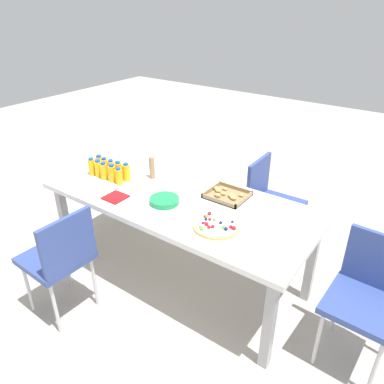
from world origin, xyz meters
TOP-DOWN VIEW (x-y plane):
  - ground_plane at (0.00, 0.00)m, footprint 12.00×12.00m
  - party_table at (0.00, 0.00)m, footprint 2.00×0.86m
  - chair_end at (1.33, 0.06)m, footprint 0.42×0.42m
  - chair_far_right at (0.39, 0.75)m, footprint 0.41×0.41m
  - chair_near_left at (-0.39, -0.76)m, footprint 0.41×0.41m
  - juice_bottle_0 at (-0.79, -0.10)m, footprint 0.06×0.06m
  - juice_bottle_1 at (-0.73, -0.09)m, footprint 0.06×0.06m
  - juice_bottle_2 at (-0.65, -0.10)m, footprint 0.06×0.06m
  - juice_bottle_3 at (-0.57, -0.09)m, footprint 0.06×0.06m
  - juice_bottle_4 at (-0.50, -0.09)m, footprint 0.05×0.05m
  - juice_bottle_5 at (-0.80, -0.01)m, footprint 0.06×0.06m
  - juice_bottle_6 at (-0.73, -0.02)m, footprint 0.06×0.06m
  - juice_bottle_7 at (-0.65, -0.02)m, footprint 0.06×0.06m
  - juice_bottle_8 at (-0.58, -0.02)m, footprint 0.06×0.06m
  - juice_bottle_9 at (-0.49, -0.01)m, footprint 0.06×0.06m
  - fruit_pizza at (0.43, -0.17)m, footprint 0.30×0.30m
  - snack_tray at (0.28, 0.21)m, footprint 0.29×0.25m
  - plate_stack at (-0.02, -0.12)m, footprint 0.21×0.21m
  - napkin_stack at (-0.36, -0.27)m, footprint 0.15×0.15m
  - cardboard_tube at (-0.36, 0.13)m, footprint 0.04×0.04m

SIDE VIEW (x-z plane):
  - ground_plane at x=0.00m, z-range 0.00..0.00m
  - chair_end at x=1.33m, z-range 0.09..0.92m
  - chair_far_right at x=0.39m, z-range 0.09..0.92m
  - chair_near_left at x=-0.39m, z-range 0.09..0.92m
  - party_table at x=0.00m, z-range 0.30..1.02m
  - napkin_stack at x=-0.36m, z-range 0.72..0.73m
  - snack_tray at x=0.28m, z-range 0.72..0.75m
  - fruit_pizza at x=0.43m, z-range 0.71..0.76m
  - plate_stack at x=-0.02m, z-range 0.72..0.76m
  - juice_bottle_4 at x=-0.50m, z-range 0.72..0.85m
  - juice_bottle_6 at x=-0.73m, z-range 0.72..0.85m
  - juice_bottle_5 at x=-0.80m, z-range 0.72..0.86m
  - juice_bottle_7 at x=-0.65m, z-range 0.72..0.86m
  - juice_bottle_1 at x=-0.73m, z-range 0.72..0.86m
  - juice_bottle_2 at x=-0.65m, z-range 0.72..0.86m
  - juice_bottle_8 at x=-0.58m, z-range 0.72..0.86m
  - juice_bottle_3 at x=-0.57m, z-range 0.72..0.86m
  - juice_bottle_0 at x=-0.79m, z-range 0.72..0.86m
  - juice_bottle_9 at x=-0.49m, z-range 0.72..0.86m
  - cardboard_tube at x=-0.36m, z-range 0.72..0.90m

